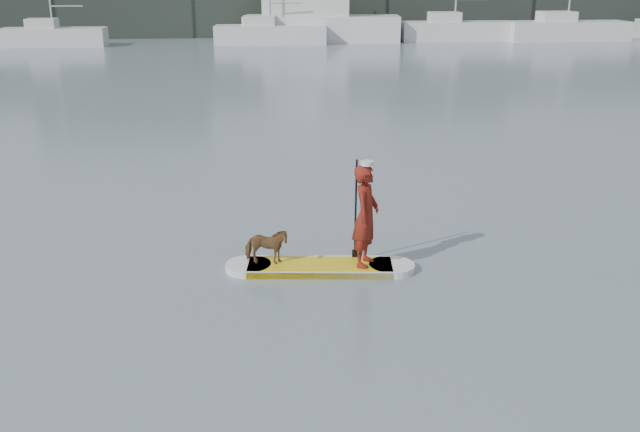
{
  "coord_description": "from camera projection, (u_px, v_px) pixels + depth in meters",
  "views": [
    {
      "loc": [
        -0.94,
        -8.16,
        4.92
      ],
      "look_at": [
        0.45,
        3.19,
        1.0
      ],
      "focal_mm": 40.0,
      "sensor_mm": 36.0,
      "label": 1
    }
  ],
  "objects": [
    {
      "name": "sailboat_c",
      "position": [
        53.0,
        35.0,
        49.48
      ],
      "size": [
        7.06,
        2.42,
        10.1
      ],
      "rotation": [
        0.0,
        0.0,
        -0.01
      ],
      "color": "silver",
      "rests_on": "ground"
    },
    {
      "name": "white_cap",
      "position": [
        367.0,
        163.0,
        11.79
      ],
      "size": [
        0.22,
        0.22,
        0.07
      ],
      "primitive_type": "cylinder",
      "color": "silver",
      "rests_on": "paddler"
    },
    {
      "name": "motor_yacht_a",
      "position": [
        315.0,
        15.0,
        52.65
      ],
      "size": [
        11.84,
        5.14,
        6.87
      ],
      "rotation": [
        0.0,
        0.0,
        -0.14
      ],
      "color": "silver",
      "rests_on": "ground"
    },
    {
      "name": "paddleboard",
      "position": [
        320.0,
        267.0,
        12.4
      ],
      "size": [
        3.28,
        1.12,
        0.12
      ],
      "rotation": [
        0.0,
        0.0,
        -0.13
      ],
      "color": "yellow",
      "rests_on": "ground"
    },
    {
      "name": "paddle",
      "position": [
        355.0,
        221.0,
        12.45
      ],
      "size": [
        0.1,
        0.3,
        2.0
      ],
      "rotation": [
        0.0,
        0.0,
        -0.13
      ],
      "color": "black",
      "rests_on": "ground"
    },
    {
      "name": "sailboat_f",
      "position": [
        566.0,
        28.0,
        53.42
      ],
      "size": [
        9.12,
        2.86,
        13.57
      ],
      "rotation": [
        0.0,
        0.0,
        -0.02
      ],
      "color": "silver",
      "rests_on": "ground"
    },
    {
      "name": "sailboat_d",
      "position": [
        270.0,
        32.0,
        51.05
      ],
      "size": [
        8.12,
        3.13,
        11.69
      ],
      "rotation": [
        0.0,
        0.0,
        -0.09
      ],
      "color": "silver",
      "rests_on": "ground"
    },
    {
      "name": "ground",
      "position": [
        316.0,
        367.0,
        9.37
      ],
      "size": [
        140.0,
        140.0,
        0.0
      ],
      "primitive_type": "plane",
      "color": "slate",
      "rests_on": "ground"
    },
    {
      "name": "dog",
      "position": [
        266.0,
        246.0,
        12.28
      ],
      "size": [
        0.81,
        0.47,
        0.65
      ],
      "primitive_type": "imported",
      "rotation": [
        0.0,
        0.0,
        1.4
      ],
      "color": "#58311E",
      "rests_on": "paddleboard"
    },
    {
      "name": "sailboat_e",
      "position": [
        453.0,
        29.0,
        53.53
      ],
      "size": [
        8.17,
        3.08,
        11.65
      ],
      "rotation": [
        0.0,
        0.0,
        -0.06
      ],
      "color": "silver",
      "rests_on": "ground"
    },
    {
      "name": "paddler",
      "position": [
        366.0,
        216.0,
        12.08
      ],
      "size": [
        0.65,
        0.76,
        1.77
      ],
      "primitive_type": "imported",
      "rotation": [
        0.0,
        0.0,
        1.14
      ],
      "color": "maroon",
      "rests_on": "paddleboard"
    }
  ]
}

